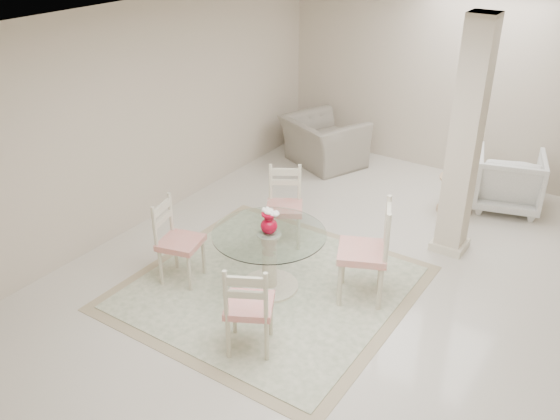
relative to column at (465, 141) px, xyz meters
The scene contains 13 objects.
ground 1.94m from the column, 111.04° to the right, with size 7.00×7.00×0.00m, color beige.
room_shell 1.48m from the column, 111.04° to the right, with size 6.02×7.02×2.71m.
column is the anchor object (origin of this frame).
area_rug 2.64m from the column, 125.29° to the right, with size 2.79×2.79×0.02m.
dining_table 2.48m from the column, 125.29° to the right, with size 1.17×1.17×0.67m.
red_vase 2.33m from the column, 125.33° to the right, with size 0.20×0.17×0.27m.
dining_chair_east 1.65m from the column, 104.46° to the right, with size 0.64×0.64×1.21m.
dining_chair_north 2.12m from the column, 151.83° to the right, with size 0.57×0.57×1.04m.
dining_chair_west 3.28m from the column, 134.90° to the right, with size 0.50×0.50×1.03m.
dining_chair_south 3.03m from the column, 107.86° to the right, with size 0.57×0.57×1.05m.
recliner_taupe 3.04m from the column, 151.31° to the left, with size 1.13×0.99×0.74m, color gray.
armchair_white 1.76m from the column, 80.59° to the left, with size 0.83×0.85×0.78m, color white.
side_table 1.50m from the column, 106.03° to the left, with size 0.47×0.47×0.49m.
Camera 1 is at (2.16, -4.83, 3.66)m, focal length 38.00 mm.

